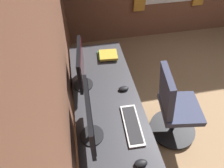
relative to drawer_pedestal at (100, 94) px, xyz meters
The scene contains 10 objects.
wall_back 1.24m from the drawer_pedestal, 152.49° to the left, with size 5.31×0.10×2.60m, color brown.
desk 0.51m from the drawer_pedestal, behind, with size 1.88×0.64×0.73m.
drawer_pedestal is the anchor object (origin of this frame).
monitor_primary 0.69m from the drawer_pedestal, 132.70° to the left, with size 0.46×0.20×0.46m.
monitor_secondary 1.02m from the drawer_pedestal, 167.96° to the left, with size 0.54×0.20×0.46m.
keyboard_main 0.85m from the drawer_pedestal, 165.22° to the right, with size 0.43×0.16×0.02m.
mouse_main 1.16m from the drawer_pedestal, behind, with size 0.06×0.10×0.03m, color black.
mouse_spare 0.55m from the drawer_pedestal, 144.98° to the right, with size 0.06×0.10×0.03m, color black.
book_stack_near 0.50m from the drawer_pedestal, 31.48° to the right, with size 0.22×0.24×0.05m.
office_chair 0.90m from the drawer_pedestal, 120.94° to the right, with size 0.56×0.58×0.97m.
Camera 1 is at (-0.94, 2.21, 2.28)m, focal length 32.43 mm.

